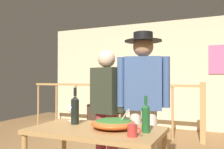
{
  "coord_description": "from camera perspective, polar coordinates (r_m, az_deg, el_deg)",
  "views": [
    {
      "loc": [
        1.41,
        -2.73,
        1.21
      ],
      "look_at": [
        0.38,
        -0.43,
        1.25
      ],
      "focal_mm": 38.43,
      "sensor_mm": 36.0,
      "label": 1
    }
  ],
  "objects": [
    {
      "name": "back_wall",
      "position": [
        6.12,
        10.68,
        0.03
      ],
      "size": [
        6.01,
        0.1,
        2.63
      ],
      "primitive_type": "cube",
      "color": "beige",
      "rests_on": "ground_plane"
    },
    {
      "name": "stair_railing",
      "position": [
        5.08,
        4.61,
        -6.51
      ],
      "size": [
        3.98,
        0.1,
        1.14
      ],
      "color": "#B2844C",
      "rests_on": "ground_plane"
    },
    {
      "name": "tv_console",
      "position": [
        6.28,
        -1.47,
        -9.59
      ],
      "size": [
        0.9,
        0.4,
        0.54
      ],
      "primitive_type": "cube",
      "color": "#38281E",
      "rests_on": "ground_plane"
    },
    {
      "name": "flat_screen_tv",
      "position": [
        6.19,
        -1.59,
        -4.98
      ],
      "size": [
        0.5,
        0.12,
        0.41
      ],
      "color": "black",
      "rests_on": "tv_console"
    },
    {
      "name": "serving_table",
      "position": [
        2.25,
        -3.84,
        -14.86
      ],
      "size": [
        1.2,
        0.68,
        0.76
      ],
      "color": "#B2844C",
      "rests_on": "ground_plane"
    },
    {
      "name": "salad_bowl",
      "position": [
        2.2,
        0.35,
        -11.47
      ],
      "size": [
        0.4,
        0.4,
        0.2
      ],
      "color": "#DB5B23",
      "rests_on": "serving_table"
    },
    {
      "name": "wine_glass",
      "position": [
        2.64,
        -9.62,
        -8.17
      ],
      "size": [
        0.08,
        0.08,
        0.17
      ],
      "color": "silver",
      "rests_on": "serving_table"
    },
    {
      "name": "wine_bottle_green",
      "position": [
        2.06,
        8.03,
        -10.09
      ],
      "size": [
        0.07,
        0.07,
        0.31
      ],
      "color": "#1E5628",
      "rests_on": "serving_table"
    },
    {
      "name": "wine_bottle_dark",
      "position": [
        2.43,
        -8.8,
        -8.18
      ],
      "size": [
        0.08,
        0.08,
        0.36
      ],
      "color": "black",
      "rests_on": "serving_table"
    },
    {
      "name": "mug_red",
      "position": [
        1.93,
        4.89,
        -13.13
      ],
      "size": [
        0.11,
        0.08,
        0.09
      ],
      "color": "#B7332D",
      "rests_on": "serving_table"
    },
    {
      "name": "person_standing_left",
      "position": [
        2.95,
        -1.3,
        -6.86
      ],
      "size": [
        0.52,
        0.3,
        1.56
      ],
      "rotation": [
        0.0,
        0.0,
        2.88
      ],
      "color": "#9E3842",
      "rests_on": "ground_plane"
    },
    {
      "name": "person_standing_right",
      "position": [
        2.77,
        7.44,
        -4.22
      ],
      "size": [
        0.59,
        0.43,
        1.74
      ],
      "rotation": [
        0.0,
        0.0,
        3.4
      ],
      "color": "beige",
      "rests_on": "ground_plane"
    }
  ]
}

